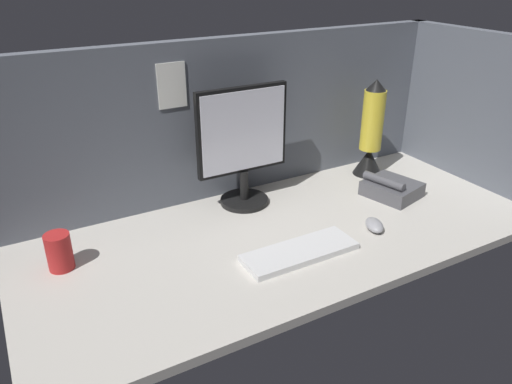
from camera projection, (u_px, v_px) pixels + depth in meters
The scene contains 9 objects.
ground_plane at pixel (290, 232), 170.15cm from camera, with size 180.00×80.00×3.00cm, color beige.
cubicle_wall_back at pixel (238, 117), 186.09cm from camera, with size 180.00×5.50×58.91cm.
cubicle_wall_side at pixel (479, 109), 195.07cm from camera, with size 5.00×80.00×58.91cm, color #565B66.
monitor at pixel (243, 143), 176.85cm from camera, with size 34.83×18.00×44.02cm.
keyboard at pixel (300, 252), 154.11cm from camera, with size 37.00×13.00×2.00cm, color silver.
mouse at pixel (374, 225), 167.90cm from camera, with size 5.60×9.60×3.40cm, color #99999E.
mug_red_plastic at pixel (59, 252), 145.56cm from camera, with size 7.50×7.50×11.47cm.
lava_lamp at pixel (371, 136), 204.07cm from camera, with size 12.34×12.34×40.39cm.
desk_phone at pixel (391, 188), 190.65cm from camera, with size 21.20×22.64×8.80cm.
Camera 1 is at (-81.97, -122.76, 85.02)cm, focal length 34.72 mm.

